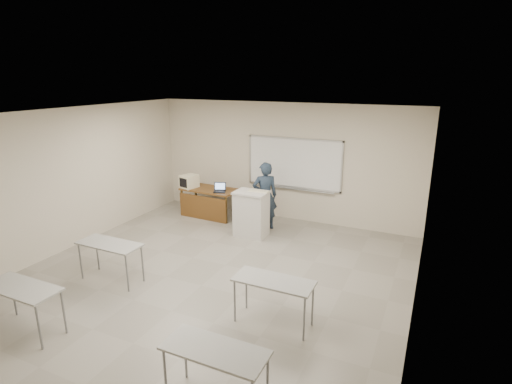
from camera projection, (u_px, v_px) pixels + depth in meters
The scene contains 10 objects.
floor at pixel (201, 286), 7.16m from camera, with size 7.00×8.00×0.01m, color gray.
whiteboard at pixel (294, 164), 10.08m from camera, with size 2.48×0.10×1.31m.
student_desks at pixel (150, 287), 5.80m from camera, with size 4.40×2.20×0.73m.
instructor_desk at pixel (208, 197), 10.51m from camera, with size 1.50×0.75×0.75m.
podium at pixel (251, 214), 9.27m from camera, with size 0.76×0.56×1.07m.
crt_monitor at pixel (189, 181), 10.62m from camera, with size 0.37×0.42×0.35m.
laptop at pixel (220, 190), 10.26m from camera, with size 0.30×0.28×0.22m.
mouse at pixel (217, 188), 10.51m from camera, with size 0.11×0.07×0.04m, color #B7BABF.
keyboard at pixel (259, 191), 9.12m from camera, with size 0.47×0.16×0.03m, color beige.
presenter at pixel (265, 196), 9.64m from camera, with size 0.61×0.40×1.66m, color black.
Camera 1 is at (3.58, -5.40, 3.63)m, focal length 28.00 mm.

